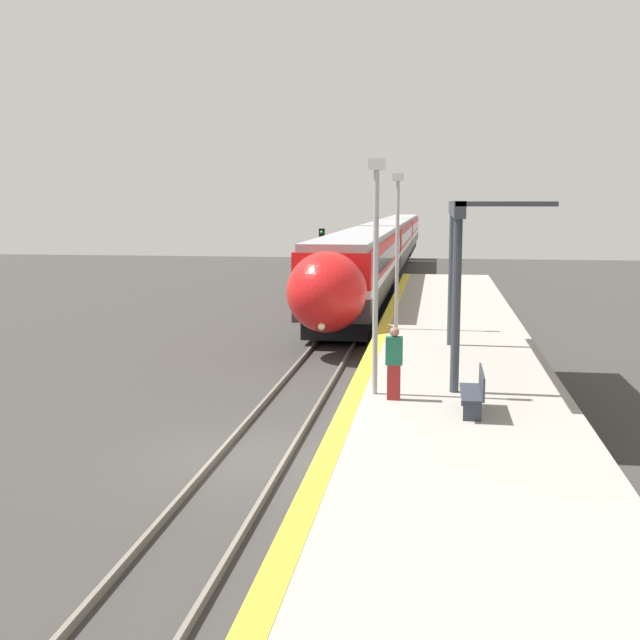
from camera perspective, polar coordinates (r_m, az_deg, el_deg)
The scene contains 11 objects.
ground_plane at distance 16.91m, azimuth -4.71°, elevation -9.74°, with size 120.00×120.00×0.00m, color #383533.
rail_left at distance 17.06m, azimuth -7.10°, elevation -9.35°, with size 0.08×90.00×0.15m, color slate.
rail_right at distance 16.74m, azimuth -2.27°, elevation -9.63°, with size 0.08×90.00×0.15m, color slate.
train at distance 60.08m, azimuth 4.84°, elevation 5.43°, with size 2.84×69.66×3.79m.
platform_right at distance 16.36m, azimuth 9.84°, elevation -8.60°, with size 4.95×64.00×1.02m.
platform_bench at distance 16.50m, azimuth 11.01°, elevation -4.95°, with size 0.44×1.58×0.89m.
person_waiting at distance 17.33m, azimuth 5.28°, elevation -3.03°, with size 0.36×0.22×1.59m.
railway_signal at distance 40.45m, azimuth 0.13°, elevation 4.40°, with size 0.28×0.28×3.93m.
lamppost_near at distance 17.53m, azimuth 3.99°, elevation 4.21°, with size 0.36×0.20×5.16m.
lamppost_mid at distance 26.82m, azimuth 5.52°, elevation 5.64°, with size 0.36×0.20×5.16m.
station_canopy at distance 20.92m, azimuth 11.15°, elevation 7.39°, with size 2.02×9.06×4.26m.
Camera 1 is at (3.67, -15.64, 5.26)m, focal length 45.00 mm.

